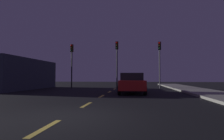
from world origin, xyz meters
name	(u,v)px	position (x,y,z in m)	size (l,w,h in m)	color
ground_plane	(103,95)	(0.00, 7.00, 0.00)	(80.00, 80.00, 0.00)	black
sidewalk_curb_right	(221,96)	(7.50, 7.00, 0.07)	(3.00, 40.00, 0.15)	gray
lane_stripe_nearest	(45,128)	(0.00, -1.20, 0.00)	(0.16, 1.60, 0.01)	#EACC4C
lane_stripe_second	(86,105)	(0.00, 2.60, 0.00)	(0.16, 1.60, 0.01)	#EACC4C
lane_stripe_third	(102,96)	(0.00, 6.40, 0.00)	(0.16, 1.60, 0.01)	#EACC4C
lane_stripe_fourth	(110,92)	(0.00, 10.20, 0.00)	(0.16, 1.60, 0.01)	#EACC4C
lane_stripe_fifth	(115,89)	(0.00, 14.00, 0.00)	(0.16, 1.60, 0.01)	#EACC4C
traffic_signal_left	(72,57)	(-5.30, 15.64, 3.59)	(0.32, 0.38, 5.15)	black
traffic_signal_center	(117,56)	(0.09, 15.64, 3.73)	(0.32, 0.38, 5.37)	black
traffic_signal_right	(160,56)	(4.89, 15.64, 3.64)	(0.32, 0.38, 5.22)	#4C4C51
car_stopped_ahead	(132,83)	(1.88, 8.97, 0.79)	(2.14, 4.60, 1.55)	#B21919
storefront_left	(13,74)	(-10.55, 12.44, 1.55)	(5.10, 9.57, 3.11)	#333847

